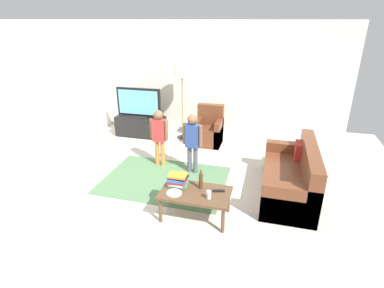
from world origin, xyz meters
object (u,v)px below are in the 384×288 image
child_near_tv (159,133)px  floor_lamp (182,74)px  armchair (209,131)px  plate (174,193)px  tv_stand (141,126)px  coffee_table (195,195)px  tv_remote (219,191)px  child_center (192,138)px  bottle (201,181)px  couch (293,179)px  tv (139,103)px  soda_can (209,195)px  book_stack (178,180)px

child_near_tv → floor_lamp: bearing=89.8°
armchair → plate: bearing=-87.6°
tv_stand → coffee_table: (2.14, -2.87, 0.13)m
tv_remote → child_center: bearing=105.1°
floor_lamp → child_center: (0.70, -1.68, -0.86)m
child_center → tv_remote: (0.72, -1.24, -0.26)m
armchair → child_center: size_ratio=0.79×
child_center → bottle: size_ratio=3.88×
armchair → bottle: armchair is taller
tv_stand → couch: 3.99m
child_near_tv → tv_remote: 2.00m
armchair → plate: size_ratio=4.09×
tv_stand → tv_remote: 3.71m
tv_stand → tv: 0.60m
soda_can → child_center: bearing=113.1°
couch → bottle: size_ratio=6.12×
couch → plate: (-1.68, -1.14, 0.14)m
child_center → bottle: (0.45, -1.22, -0.14)m
armchair → bottle: 2.76m
coffee_table → child_center: bearing=106.7°
bottle → soda_can: size_ratio=2.45×
armchair → child_near_tv: (-0.70, -1.36, 0.38)m
couch → tv_remote: couch is taller
tv_remote → soda_can: soda_can is taller
tv_stand → armchair: bearing=-1.3°
tv → child_near_tv: tv is taller
floor_lamp → armchair: bearing=-15.4°
coffee_table → soda_can: (0.22, -0.12, 0.11)m
tv → coffee_table: 3.60m
soda_can → tv: bearing=128.5°
floor_lamp → tv_remote: bearing=-64.1°
child_center → plate: child_center is taller
book_stack → couch: bearing=28.4°
floor_lamp → tv_remote: (1.42, -2.92, -1.11)m
couch → soda_can: size_ratio=15.00×
bottle → book_stack: bearing=-176.9°
armchair → coffee_table: bearing=-81.9°
tv_stand → soda_can: size_ratio=10.00×
tv → child_center: size_ratio=0.96×
couch → tv_remote: 1.42m
book_stack → tv_remote: (0.62, -0.00, -0.08)m
book_stack → child_center: bearing=94.8°
child_near_tv → child_center: bearing=-10.5°
tv_stand → bottle: 3.53m
tv → coffee_table: size_ratio=1.10×
tv_stand → couch: bearing=-27.7°
tv_stand → plate: bearing=-58.1°
child_near_tv → soda_can: (1.33, -1.59, -0.20)m
bottle → floor_lamp: bearing=111.6°
tv → bottle: bearing=-51.3°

